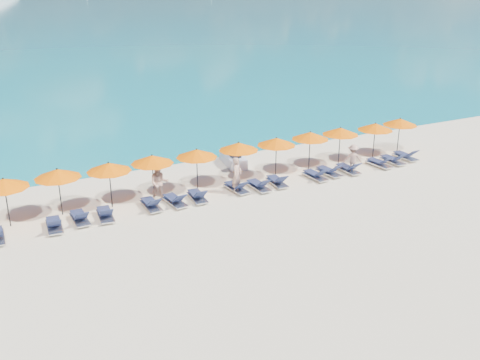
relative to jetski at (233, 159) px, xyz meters
name	(u,v)px	position (x,y,z in m)	size (l,w,h in m)	color
ground	(272,227)	(-2.34, -8.33, -0.38)	(1400.00, 1400.00, 0.00)	beige
jetski	(233,159)	(0.00, 0.00, 0.00)	(1.37, 2.69, 0.91)	silver
beachgoer_a	(237,175)	(-1.82, -4.01, 0.56)	(0.68, 0.45, 1.87)	tan
beachgoer_b	(159,183)	(-5.71, -3.33, 0.58)	(0.93, 0.54, 1.92)	tan
beachgoer_c	(353,158)	(5.41, -4.20, 0.42)	(1.03, 0.48, 1.60)	tan
umbrella_1	(4,183)	(-12.50, -2.96, 1.64)	(2.10, 2.10, 2.28)	black
umbrella_2	(57,174)	(-10.25, -2.74, 1.64)	(2.10, 2.10, 2.28)	black
umbrella_3	(109,167)	(-7.97, -2.91, 1.64)	(2.10, 2.10, 2.28)	black
umbrella_4	(152,159)	(-5.81, -2.76, 1.64)	(2.10, 2.10, 2.28)	black
umbrella_5	(197,153)	(-3.51, -2.85, 1.64)	(2.10, 2.10, 2.28)	black
umbrella_6	(239,146)	(-1.09, -2.77, 1.64)	(2.10, 2.10, 2.28)	black
umbrella_7	(276,142)	(1.14, -2.91, 1.64)	(2.10, 2.10, 2.28)	black
umbrella_8	(310,136)	(3.44, -2.77, 1.64)	(2.10, 2.10, 2.28)	black
umbrella_9	(340,131)	(5.53, -2.79, 1.64)	(2.10, 2.10, 2.28)	black
umbrella_10	(375,127)	(7.99, -2.94, 1.64)	(2.10, 2.10, 2.28)	black
umbrella_11	(400,122)	(10.14, -2.73, 1.64)	(2.10, 2.10, 2.28)	black
lounger_3	(54,225)	(-10.84, -4.22, -0.14)	(0.74, 1.74, 0.66)	silver
lounger_4	(80,217)	(-9.70, -3.97, -0.14)	(0.65, 1.71, 0.66)	silver
lounger_5	(105,214)	(-8.59, -4.12, -0.14)	(0.78, 1.75, 0.66)	silver
lounger_6	(151,204)	(-6.37, -3.99, -0.14)	(0.62, 1.70, 0.66)	silver
lounger_7	(175,200)	(-5.20, -4.06, -0.14)	(0.78, 1.75, 0.66)	silver
lounger_8	(198,196)	(-4.03, -4.05, -0.14)	(0.78, 1.75, 0.66)	silver
lounger_9	(237,187)	(-1.77, -3.89, -0.14)	(0.76, 1.75, 0.66)	silver
lounger_10	(259,185)	(-0.63, -4.17, -0.14)	(0.67, 1.72, 0.66)	silver
lounger_11	(277,181)	(0.53, -4.09, -0.14)	(0.79, 1.75, 0.66)	silver
lounger_12	(316,175)	(2.88, -4.24, -0.14)	(0.68, 1.72, 0.66)	silver
lounger_13	(329,171)	(3.90, -4.07, -0.14)	(0.77, 1.75, 0.66)	silver
lounger_14	(348,169)	(5.13, -4.22, -0.14)	(0.63, 1.70, 0.66)	silver
lounger_15	(379,163)	(7.37, -4.24, -0.14)	(0.74, 1.74, 0.66)	silver
lounger_16	(393,160)	(8.48, -4.17, -0.14)	(0.64, 1.71, 0.66)	silver
lounger_17	(406,156)	(9.71, -3.92, -0.14)	(0.63, 1.70, 0.66)	silver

